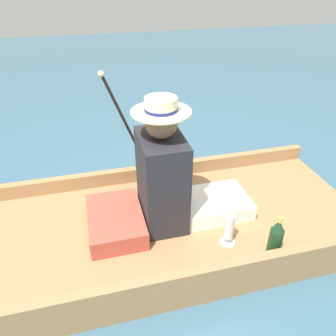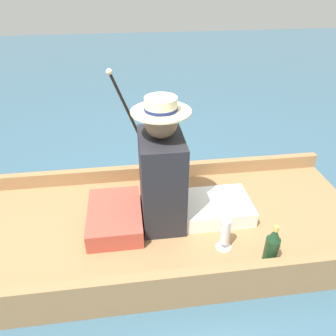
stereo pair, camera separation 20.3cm
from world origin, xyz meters
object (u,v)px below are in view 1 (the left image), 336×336
Objects in this scene: wine_glass at (229,228)px; champagne_bottle at (276,237)px; walking_cane at (126,124)px; seated_person at (173,179)px; teddy_bear at (154,161)px.

champagne_bottle reaches higher than wine_glass.
walking_cane is at bearing -141.79° from champagne_bottle.
seated_person is 0.41m from teddy_bear.
teddy_bear is at bearing -164.73° from seated_person.
wine_glass is at bearing -123.13° from champagne_bottle.
teddy_bear is (-0.40, -0.03, -0.09)m from seated_person.
wine_glass is 0.99m from walking_cane.
champagne_bottle is (0.87, 0.53, -0.09)m from teddy_bear.
seated_person is at bearing 26.55° from walking_cane.
teddy_bear is at bearing -157.28° from wine_glass.
walking_cane reaches higher than teddy_bear.
teddy_bear reaches higher than wine_glass.
seated_person is at bearing 4.86° from teddy_bear.
seated_person is 1.82× the size of teddy_bear.
teddy_bear is 0.52× the size of walking_cane.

